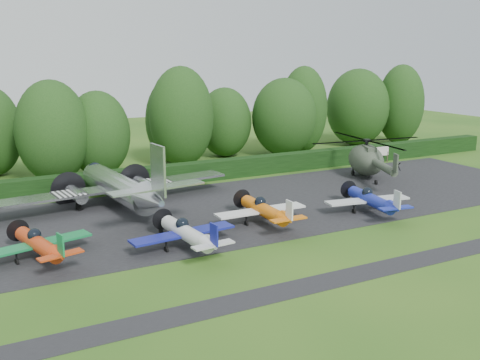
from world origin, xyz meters
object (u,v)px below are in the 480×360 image
light_plane_red (39,244)px  helicopter (366,157)px  light_plane_orange (264,210)px  light_plane_white (187,233)px  sign_board (377,152)px  light_plane_blue (371,199)px  transport_plane (119,187)px

light_plane_red → helicopter: 35.60m
light_plane_red → light_plane_orange: size_ratio=0.96×
light_plane_white → sign_board: light_plane_white is taller
light_plane_blue → helicopter: 13.53m
light_plane_red → sign_board: 43.24m
transport_plane → light_plane_white: (1.46, -11.84, -0.73)m
light_plane_white → light_plane_orange: bearing=23.8°
light_plane_blue → light_plane_red: bearing=167.7°
transport_plane → light_plane_orange: size_ratio=2.74×
light_plane_white → light_plane_red: bearing=170.9°
light_plane_red → light_plane_blue: 26.06m
transport_plane → light_plane_orange: transport_plane is taller
sign_board → helicopter: bearing=-140.2°
transport_plane → light_plane_white: 11.95m
transport_plane → light_plane_white: bearing=-76.0°
light_plane_red → sign_board: size_ratio=2.15×
light_plane_orange → light_plane_white: bearing=-162.5°
sign_board → light_plane_blue: bearing=-133.6°
light_plane_orange → sign_board: (24.18, 14.57, 0.14)m
light_plane_orange → sign_board: size_ratio=2.23×
light_plane_white → light_plane_blue: size_ratio=1.01×
helicopter → light_plane_blue: bearing=-150.3°
light_plane_blue → sign_board: light_plane_blue is taller
helicopter → transport_plane: bearing=157.6°
light_plane_red → light_plane_blue: (26.02, -1.52, 0.03)m
light_plane_white → helicopter: 27.77m
light_plane_white → light_plane_blue: bearing=9.2°
transport_plane → helicopter: transport_plane is taller
light_plane_orange → light_plane_blue: 9.55m
light_plane_blue → helicopter: (8.41, 10.54, 1.05)m
light_plane_orange → light_plane_blue: size_ratio=1.01×
light_plane_orange → sign_board: bearing=30.7°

